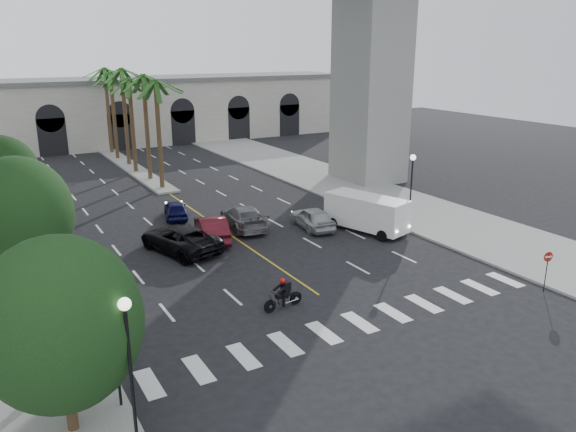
% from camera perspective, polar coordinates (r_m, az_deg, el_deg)
% --- Properties ---
extents(ground, '(140.00, 140.00, 0.00)m').
position_cam_1_polar(ground, '(27.98, 5.41, -9.47)').
color(ground, black).
rests_on(ground, ground).
extents(sidewalk_right, '(8.00, 100.00, 0.15)m').
position_cam_1_polar(sidewalk_right, '(47.77, 9.80, 1.68)').
color(sidewalk_right, gray).
rests_on(sidewalk_right, ground).
extents(median, '(2.00, 24.00, 0.20)m').
position_cam_1_polar(median, '(61.40, -15.49, 4.71)').
color(median, gray).
rests_on(median, ground).
extents(pier_building, '(71.00, 10.50, 8.50)m').
position_cam_1_polar(pier_building, '(77.19, -19.05, 9.92)').
color(pier_building, silver).
rests_on(pier_building, ground).
extents(palm_a, '(3.20, 3.20, 10.30)m').
position_cam_1_polar(palm_a, '(50.63, -13.29, 12.71)').
color(palm_a, '#47331E').
rests_on(palm_a, ground).
extents(palm_b, '(3.20, 3.20, 10.60)m').
position_cam_1_polar(palm_b, '(54.47, -14.48, 13.18)').
color(palm_b, '#47331E').
rests_on(palm_b, ground).
extents(palm_c, '(3.20, 3.20, 10.10)m').
position_cam_1_polar(palm_c, '(58.28, -15.85, 12.83)').
color(palm_c, '#47331E').
rests_on(palm_c, ground).
extents(palm_d, '(3.20, 3.20, 10.90)m').
position_cam_1_polar(palm_d, '(62.20, -16.54, 13.67)').
color(palm_d, '#47331E').
rests_on(palm_d, ground).
extents(palm_e, '(3.20, 3.20, 10.40)m').
position_cam_1_polar(palm_e, '(66.05, -17.58, 13.33)').
color(palm_e, '#47331E').
rests_on(palm_e, ground).
extents(palm_f, '(3.20, 3.20, 10.70)m').
position_cam_1_polar(palm_f, '(70.00, -18.12, 13.67)').
color(palm_f, '#47331E').
rests_on(palm_f, ground).
extents(street_tree_near, '(5.20, 5.20, 6.89)m').
position_cam_1_polar(street_tree_near, '(19.32, -22.15, -10.09)').
color(street_tree_near, '#382616').
rests_on(street_tree_near, ground).
extents(street_tree_mid, '(5.44, 5.44, 7.21)m').
position_cam_1_polar(street_tree_mid, '(31.46, -25.71, 0.11)').
color(street_tree_mid, '#382616').
rests_on(street_tree_mid, ground).
extents(street_tree_far, '(5.04, 5.04, 6.68)m').
position_cam_1_polar(street_tree_far, '(43.21, -27.08, 3.69)').
color(street_tree_far, '#382616').
rests_on(street_tree_far, ground).
extents(lamp_post_left_near, '(0.40, 0.40, 5.35)m').
position_cam_1_polar(lamp_post_left_near, '(18.16, -15.77, -14.10)').
color(lamp_post_left_near, black).
rests_on(lamp_post_left_near, ground).
extents(lamp_post_left_far, '(0.40, 0.40, 5.35)m').
position_cam_1_polar(lamp_post_left_far, '(37.62, -23.93, 1.30)').
color(lamp_post_left_far, black).
rests_on(lamp_post_left_far, ground).
extents(lamp_post_right, '(0.40, 0.40, 5.35)m').
position_cam_1_polar(lamp_post_right, '(39.60, 12.41, 3.09)').
color(lamp_post_right, black).
rests_on(lamp_post_right, ground).
extents(traffic_signal_near, '(0.25, 0.18, 3.65)m').
position_cam_1_polar(traffic_signal_near, '(20.66, -17.14, -12.47)').
color(traffic_signal_near, black).
rests_on(traffic_signal_near, ground).
extents(traffic_signal_far, '(0.25, 0.18, 3.65)m').
position_cam_1_polar(traffic_signal_far, '(24.20, -19.36, -8.21)').
color(traffic_signal_far, black).
rests_on(traffic_signal_far, ground).
extents(motorcycle_rider, '(2.23, 0.61, 1.61)m').
position_cam_1_polar(motorcycle_rider, '(27.74, -0.40, -7.96)').
color(motorcycle_rider, black).
rests_on(motorcycle_rider, ground).
extents(car_a, '(2.34, 4.72, 1.55)m').
position_cam_1_polar(car_a, '(39.64, 2.51, -0.18)').
color(car_a, '#9FA1A4').
rests_on(car_a, ground).
extents(car_b, '(2.86, 5.30, 1.66)m').
position_cam_1_polar(car_b, '(37.45, -7.76, -1.26)').
color(car_b, '#480E17').
rests_on(car_b, ground).
extents(car_c, '(4.32, 6.55, 1.67)m').
position_cam_1_polar(car_c, '(35.77, -10.91, -2.28)').
color(car_c, black).
rests_on(car_c, ground).
extents(car_d, '(3.03, 5.82, 1.61)m').
position_cam_1_polar(car_d, '(39.81, -4.53, -0.09)').
color(car_d, slate).
rests_on(car_d, ground).
extents(car_e, '(2.53, 4.20, 1.34)m').
position_cam_1_polar(car_e, '(42.84, -11.34, 0.66)').
color(car_e, '#0E0F42').
rests_on(car_e, ground).
extents(cargo_van, '(3.80, 6.24, 2.50)m').
position_cam_1_polar(cargo_van, '(39.18, 8.04, 0.40)').
color(cargo_van, white).
rests_on(cargo_van, ground).
extents(pedestrian_a, '(0.77, 0.57, 1.94)m').
position_cam_1_polar(pedestrian_a, '(24.78, -19.51, -11.20)').
color(pedestrian_a, black).
rests_on(pedestrian_a, sidewalk_left).
extents(pedestrian_b, '(0.80, 0.65, 1.57)m').
position_cam_1_polar(pedestrian_b, '(30.41, -26.21, -7.08)').
color(pedestrian_b, black).
rests_on(pedestrian_b, sidewalk_left).
extents(do_not_enter_sign, '(0.53, 0.16, 2.22)m').
position_cam_1_polar(do_not_enter_sign, '(32.14, 24.86, -4.34)').
color(do_not_enter_sign, black).
rests_on(do_not_enter_sign, ground).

